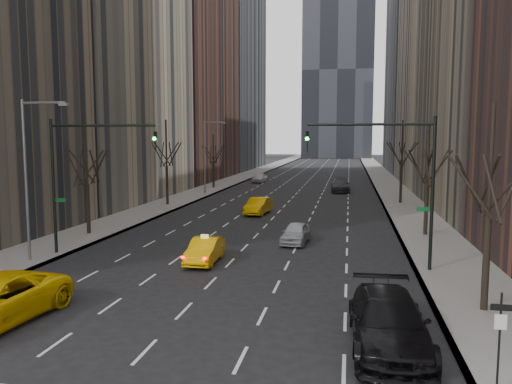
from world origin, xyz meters
The scene contains 24 objects.
ground centered at (0.00, 0.00, 0.00)m, with size 400.00×400.00×0.00m, color black.
sidewalk_left centered at (-12.25, 70.00, 0.07)m, with size 4.50×320.00×0.15m, color slate.
sidewalk_right centered at (12.25, 70.00, 0.07)m, with size 4.50×320.00×0.15m, color slate.
bld_left_far centered at (-21.50, 66.00, 22.00)m, with size 14.00×28.00×44.00m, color brown.
bld_left_deep centered at (-21.50, 96.00, 30.00)m, with size 14.00×30.00×60.00m, color #5E5F63.
bld_right_far centered at (21.50, 64.00, 25.00)m, with size 14.00×28.00×50.00m, color #BDB091.
bld_right_deep centered at (21.50, 95.00, 29.00)m, with size 14.00×30.00×58.00m, color #5E5F63.
tree_lw_b centered at (-12.00, 18.00, 3.72)m, with size 3.36×3.50×7.82m.
tree_lw_c centered at (-12.00, 34.00, 4.04)m, with size 3.36×3.50×8.74m.
tree_lw_d centered at (-12.00, 52.00, 3.56)m, with size 3.36×3.50×7.36m.
tree_rw_a centered at (12.00, 6.00, 3.88)m, with size 3.36×3.50×8.28m.
tree_rw_b centered at (12.00, 22.00, 3.72)m, with size 3.36×3.50×7.82m.
tree_rw_c centered at (12.00, 40.00, 4.04)m, with size 3.36×3.50×8.74m.
traffic_mast_left centered at (-9.11, 12.00, 5.49)m, with size 6.69×0.39×8.00m.
traffic_mast_right centered at (9.11, 12.00, 5.49)m, with size 6.69×0.39×8.00m.
streetlight_near centered at (-10.84, 10.00, 5.62)m, with size 2.83×0.22×9.00m.
streetlight_far centered at (-10.84, 45.00, 5.62)m, with size 2.83×0.22×9.00m.
sign_post centered at (10.60, -1.01, 1.79)m, with size 0.55×0.06×2.80m.
taxi_sedan centered at (-1.43, 11.86, 0.70)m, with size 1.47×4.22×1.39m, color #F8B405.
silver_sedan_ahead centered at (3.09, 18.04, 0.68)m, with size 1.61×4.01×1.37m, color #A8AAB0.
parked_suv_black centered at (7.94, 1.81, 0.90)m, with size 2.52×6.19×1.80m, color black.
far_taxi centered at (-1.68, 30.17, 0.77)m, with size 1.63×4.68×1.54m, color #DC9F04.
far_suv_grey centered at (5.44, 51.08, 0.84)m, with size 2.35×5.77×1.67m, color #2B2B30.
far_car_white centered at (-7.38, 62.70, 0.74)m, with size 1.75×4.35×1.48m, color silver.
Camera 1 is at (6.53, -14.87, 7.05)m, focal length 35.00 mm.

